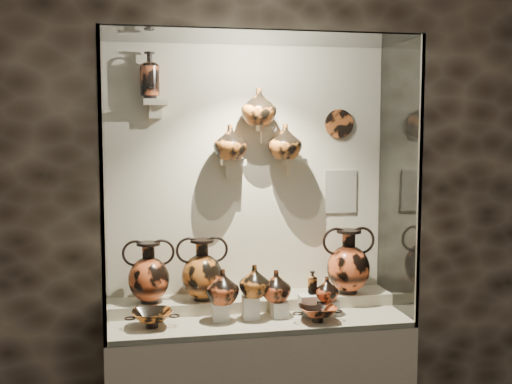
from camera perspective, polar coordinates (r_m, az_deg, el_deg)
wall_back at (r=3.91m, az=-0.79°, el=1.29°), size 5.00×0.02×3.20m
front_tier at (r=3.75m, az=0.13°, el=-11.15°), size 1.68×0.58×0.03m
rear_tier at (r=3.90m, az=-0.38°, el=-9.93°), size 1.70×0.25×0.10m
back_panel at (r=3.91m, az=-0.77°, el=1.28°), size 1.70×0.03×1.60m
glass_front at (r=3.31m, az=1.14°, el=0.47°), size 1.70×0.01×1.60m
glass_left at (r=3.53m, az=-13.46°, el=0.65°), size 0.01×0.60×1.60m
glass_right at (r=3.85m, az=12.57°, el=1.09°), size 0.01×0.60×1.60m
glass_top at (r=3.62m, az=0.14°, el=13.56°), size 1.70×0.60×0.01m
frame_post_left at (r=3.24m, az=-13.55°, el=0.20°), size 0.02×0.02×1.60m
frame_post_right at (r=3.59m, az=14.34°, el=0.71°), size 0.02×0.02×1.60m
pedestal_a at (r=3.64m, az=-3.16°, el=-10.58°), size 0.09×0.09×0.10m
pedestal_b at (r=3.67m, az=-0.49°, el=-10.22°), size 0.09×0.09×0.13m
pedestal_c at (r=3.71m, az=2.14°, el=-10.37°), size 0.09×0.09×0.09m
pedestal_d at (r=3.74m, az=4.56°, el=-9.99°), size 0.09×0.09×0.12m
pedestal_e at (r=3.79m, az=6.63°, el=-10.14°), size 0.09×0.09×0.08m
bracket_ul at (r=3.76m, az=-8.92°, el=7.90°), size 0.14×0.12×0.04m
bracket_ca at (r=3.81m, az=-2.05°, el=2.67°), size 0.14×0.12×0.04m
bracket_cb at (r=3.84m, az=0.90°, el=5.69°), size 0.10×0.12×0.04m
bracket_cc at (r=3.89m, az=3.49°, el=2.73°), size 0.14×0.12×0.04m
amphora_left at (r=3.76m, az=-9.51°, el=-7.04°), size 0.34×0.34×0.36m
amphora_mid at (r=3.77m, az=-4.81°, el=-6.87°), size 0.33×0.33×0.36m
amphora_right at (r=3.95m, az=8.21°, el=-6.10°), size 0.37×0.37×0.39m
jug_a at (r=3.59m, az=-2.99°, el=-8.40°), size 0.24×0.24×0.19m
jug_b at (r=3.62m, az=-0.15°, el=-7.91°), size 0.22×0.22×0.18m
jug_c at (r=3.68m, az=1.79°, el=-8.33°), size 0.17×0.17×0.18m
jug_e at (r=3.75m, az=6.31°, el=-8.55°), size 0.16×0.16×0.14m
lekythos_small at (r=3.73m, az=5.03°, el=-7.89°), size 0.08×0.08×0.15m
kylix_left at (r=3.57m, az=-9.22°, el=-10.91°), size 0.29×0.25×0.11m
kylix_right at (r=3.63m, az=5.49°, el=-10.58°), size 0.29×0.25×0.11m
lekythos_tall at (r=3.76m, az=-9.43°, el=10.46°), size 0.13×0.13×0.30m
ovoid_vase_a at (r=3.75m, az=-2.32°, el=4.46°), size 0.24×0.24×0.21m
ovoid_vase_b at (r=3.78m, az=0.24°, el=7.61°), size 0.26×0.26×0.22m
ovoid_vase_c at (r=3.81m, az=2.60°, el=4.51°), size 0.25×0.25×0.21m
wall_plate at (r=4.01m, az=7.39°, el=6.03°), size 0.18×0.02×0.18m
info_placard at (r=4.04m, az=7.54°, el=0.04°), size 0.20×0.01×0.27m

